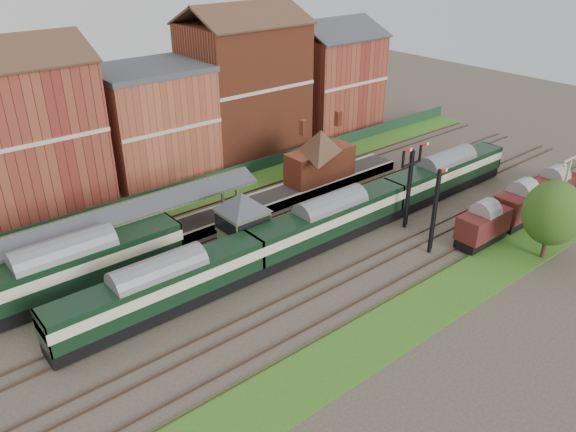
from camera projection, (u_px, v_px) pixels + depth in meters
ground at (293, 258)px, 49.44m from camera, size 160.00×160.00×0.00m
grass_back at (198, 198)px, 60.42m from camera, size 90.00×4.50×0.06m
grass_front at (398, 323)px, 41.18m from camera, size 90.00×5.00×0.06m
fence at (188, 186)px, 61.47m from camera, size 90.00×0.12×1.50m
platform at (187, 229)px, 53.08m from camera, size 55.00×3.40×1.00m
signal_box at (243, 222)px, 48.52m from camera, size 5.40×5.40×6.00m
brick_hut at (311, 216)px, 53.97m from camera, size 3.20×2.64×2.94m
station_building at (320, 154)px, 61.14m from camera, size 8.10×8.10×5.90m
canopy at (122, 208)px, 47.82m from camera, size 26.00×3.89×4.08m
semaphore_bracket at (409, 183)px, 52.44m from camera, size 3.60×0.25×8.18m
semaphore_siding at (434, 211)px, 48.42m from camera, size 1.23×0.25×8.00m
yard_lamp at (564, 187)px, 53.33m from camera, size 2.60×0.22×7.00m
town_backdrop at (150, 116)px, 63.34m from camera, size 69.00×10.00×16.00m
dmu_train at (330, 220)px, 50.86m from camera, size 51.42×2.71×3.95m
platform_railcar at (67, 270)px, 43.01m from camera, size 18.60×2.93×4.28m
goods_van_a at (483, 225)px, 50.84m from camera, size 5.49×2.38×3.33m
goods_van_b at (520, 205)px, 54.33m from camera, size 5.88×2.55×3.56m
goods_van_c at (553, 189)px, 57.94m from camera, size 5.58×2.42×3.38m
tree_far at (553, 213)px, 47.48m from camera, size 4.97×4.97×7.24m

